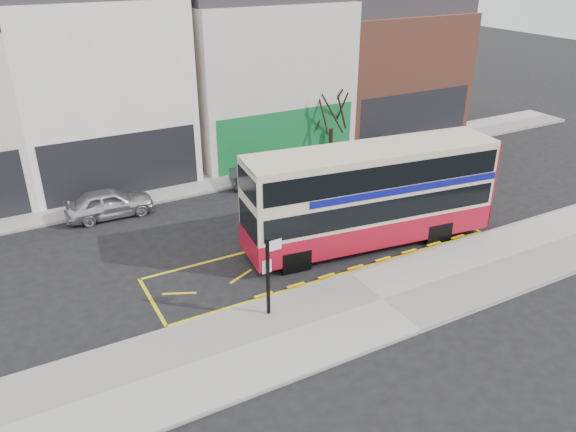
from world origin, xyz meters
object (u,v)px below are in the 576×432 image
car_grey (267,174)px  car_white (425,149)px  bus_stop_post (269,269)px  double_decker_bus (371,195)px  car_silver (109,203)px  street_tree_right (332,101)px

car_grey → car_white: (9.83, -0.77, -0.01)m
car_white → bus_stop_post: bearing=135.8°
double_decker_bus → car_silver: size_ratio=2.72×
bus_stop_post → car_white: size_ratio=0.65×
bus_stop_post → car_grey: (5.04, 10.23, -1.21)m
car_silver → street_tree_right: bearing=-82.1°
car_grey → car_silver: bearing=101.6°
double_decker_bus → bus_stop_post: 6.52m
bus_stop_post → car_white: 17.66m
double_decker_bus → street_tree_right: street_tree_right is taller
street_tree_right → car_silver: bearing=-173.6°
car_grey → street_tree_right: bearing=-59.2°
double_decker_bus → car_white: double_decker_bus is taller
double_decker_bus → bus_stop_post: size_ratio=3.81×
car_silver → bus_stop_post: bearing=-162.9°
car_grey → car_white: 9.86m
street_tree_right → car_grey: bearing=-161.9°
bus_stop_post → car_grey: bearing=60.7°
double_decker_bus → bus_stop_post: double_decker_bus is taller
car_white → street_tree_right: street_tree_right is taller
car_silver → car_white: bearing=-91.5°
bus_stop_post → car_white: bearing=29.4°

